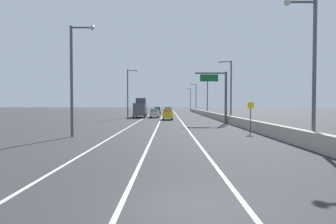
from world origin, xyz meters
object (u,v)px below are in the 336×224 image
(lamp_post_right_second, at_px, (231,87))
(lamp_post_right_fifth, at_px, (191,98))
(lamp_post_left_mid, at_px, (130,90))
(lamp_post_right_fourth, at_px, (196,96))
(lamp_post_left_near, at_px, (76,73))
(box_truck, at_px, (142,108))
(car_green_3, at_px, (159,110))
(speed_advisory_sign, at_px, (252,115))
(car_gray_0, at_px, (169,111))
(car_silver_2, at_px, (156,113))
(lamp_post_right_third, at_px, (208,93))
(overhead_sign_gantry, at_px, (222,91))
(car_yellow_1, at_px, (169,114))
(lamp_post_right_near, at_px, (312,62))

(lamp_post_right_second, distance_m, lamp_post_right_fifth, 76.18)
(lamp_post_left_mid, bearing_deg, lamp_post_right_fifth, 75.43)
(lamp_post_right_second, relative_size, lamp_post_right_fourth, 1.00)
(lamp_post_right_fourth, bearing_deg, lamp_post_left_near, -103.75)
(lamp_post_right_fourth, bearing_deg, box_truck, -113.22)
(lamp_post_left_near, bearing_deg, car_green_3, 84.67)
(speed_advisory_sign, bearing_deg, lamp_post_left_near, -168.11)
(car_gray_0, distance_m, car_silver_2, 13.88)
(lamp_post_left_near, bearing_deg, lamp_post_right_third, 68.73)
(lamp_post_right_fourth, relative_size, car_gray_0, 2.34)
(overhead_sign_gantry, relative_size, car_gray_0, 1.83)
(speed_advisory_sign, distance_m, car_yellow_1, 24.03)
(lamp_post_right_fifth, distance_m, box_truck, 62.38)
(lamp_post_right_third, bearing_deg, lamp_post_left_mid, -139.92)
(car_yellow_1, bearing_deg, lamp_post_left_mid, 149.07)
(lamp_post_right_fourth, bearing_deg, speed_advisory_sign, -90.89)
(lamp_post_right_near, height_order, car_yellow_1, lamp_post_right_near)
(lamp_post_right_near, xyz_separation_m, lamp_post_left_near, (-17.18, 6.00, 0.00))
(speed_advisory_sign, height_order, lamp_post_right_near, lamp_post_right_near)
(lamp_post_right_second, bearing_deg, lamp_post_right_near, -90.81)
(lamp_post_left_near, distance_m, lamp_post_left_mid, 30.48)
(overhead_sign_gantry, bearing_deg, lamp_post_right_fifth, 88.80)
(lamp_post_left_mid, distance_m, car_yellow_1, 9.87)
(lamp_post_right_third, distance_m, box_truck, 18.41)
(car_gray_0, bearing_deg, lamp_post_left_near, -99.65)
(lamp_post_right_third, distance_m, lamp_post_left_near, 48.06)
(lamp_post_right_near, xyz_separation_m, lamp_post_right_fourth, (-0.01, 76.18, 0.00))
(lamp_post_right_second, relative_size, car_gray_0, 2.34)
(lamp_post_right_third, distance_m, lamp_post_right_fourth, 25.40)
(car_gray_0, height_order, box_truck, box_truck)
(overhead_sign_gantry, xyz_separation_m, speed_advisory_sign, (0.44, -13.23, -2.96))
(lamp_post_right_fifth, bearing_deg, car_silver_2, -101.07)
(lamp_post_right_fourth, distance_m, lamp_post_left_near, 72.26)
(car_yellow_1, bearing_deg, overhead_sign_gantry, -50.30)
(lamp_post_right_second, xyz_separation_m, lamp_post_right_third, (-0.10, 25.39, 0.00))
(lamp_post_left_mid, xyz_separation_m, box_truck, (1.73, 4.71, -3.66))
(overhead_sign_gantry, height_order, lamp_post_right_third, lamp_post_right_third)
(lamp_post_right_second, relative_size, lamp_post_left_near, 1.00)
(lamp_post_right_second, height_order, car_green_3, lamp_post_right_second)
(car_yellow_1, bearing_deg, box_truck, 122.09)
(speed_advisory_sign, height_order, car_green_3, speed_advisory_sign)
(car_silver_2, bearing_deg, car_yellow_1, -70.71)
(lamp_post_right_second, xyz_separation_m, lamp_post_left_near, (-17.54, -19.39, 0.00))
(speed_advisory_sign, height_order, box_truck, box_truck)
(lamp_post_left_near, relative_size, car_green_3, 2.07)
(lamp_post_right_fifth, xyz_separation_m, lamp_post_left_near, (-17.35, -95.58, 0.00))
(overhead_sign_gantry, xyz_separation_m, lamp_post_left_mid, (-15.27, 13.85, 0.81))
(overhead_sign_gantry, height_order, car_silver_2, overhead_sign_gantry)
(overhead_sign_gantry, xyz_separation_m, lamp_post_right_fourth, (1.48, 53.56, 0.81))
(car_silver_2, xyz_separation_m, car_green_3, (-0.19, 20.43, 0.07))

